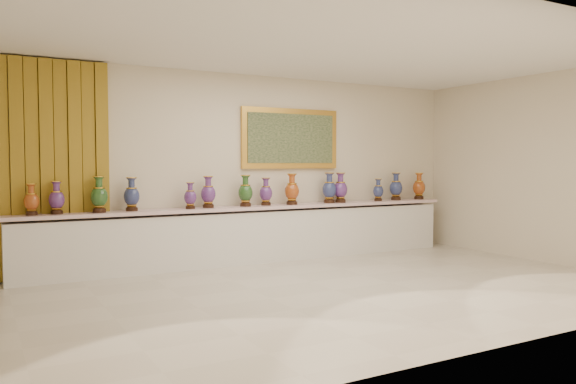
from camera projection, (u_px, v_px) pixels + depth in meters
name	position (u px, v px, depth m)	size (l,w,h in m)	color
ground	(334.00, 290.00, 6.98)	(8.00, 8.00, 0.00)	beige
room	(94.00, 163.00, 7.86)	(8.00, 8.00, 8.00)	beige
counter	(255.00, 235.00, 8.94)	(7.28, 0.48, 0.90)	white
vase_0	(31.00, 201.00, 7.30)	(0.23, 0.23, 0.42)	#321A0E
vase_1	(57.00, 199.00, 7.48)	(0.25, 0.25, 0.44)	#321A0E
vase_2	(99.00, 196.00, 7.71)	(0.25, 0.25, 0.50)	#321A0E
vase_3	(132.00, 196.00, 7.97)	(0.29, 0.29, 0.48)	#321A0E
vase_4	(190.00, 197.00, 8.33)	(0.19, 0.19, 0.40)	#321A0E
vase_5	(208.00, 194.00, 8.52)	(0.26, 0.26, 0.48)	#321A0E
vase_6	(245.00, 192.00, 8.80)	(0.23, 0.23, 0.49)	#321A0E
vase_7	(266.00, 193.00, 9.01)	(0.25, 0.25, 0.45)	#321A0E
vase_8	(292.00, 191.00, 9.16)	(0.25, 0.25, 0.51)	#321A0E
vase_9	(329.00, 189.00, 9.55)	(0.30, 0.30, 0.52)	#321A0E
vase_10	(340.00, 189.00, 9.65)	(0.26, 0.26, 0.51)	#321A0E
vase_11	(378.00, 191.00, 10.07)	(0.23, 0.23, 0.40)	#321A0E
vase_12	(396.00, 188.00, 10.32)	(0.25, 0.25, 0.50)	#321A0E
vase_13	(419.00, 187.00, 10.56)	(0.25, 0.25, 0.50)	#321A0E
label_card	(164.00, 210.00, 8.06)	(0.10, 0.06, 0.00)	white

